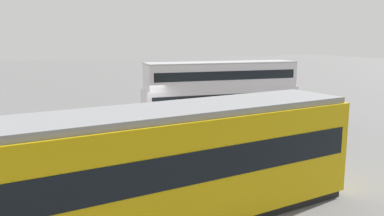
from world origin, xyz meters
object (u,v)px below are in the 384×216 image
object	(u,v)px
double_decker_bus	(221,89)
pedestrian_near_railing	(110,150)
tram_yellow	(137,171)
pedestrian_crossing	(254,144)

from	to	relation	value
double_decker_bus	pedestrian_near_railing	bearing A→B (deg)	41.63
pedestrian_near_railing	double_decker_bus	bearing A→B (deg)	-138.37
tram_yellow	pedestrian_crossing	world-z (taller)	tram_yellow
pedestrian_crossing	tram_yellow	bearing A→B (deg)	29.95
double_decker_bus	tram_yellow	xyz separation A→B (m)	(10.03, 14.09, -0.11)
double_decker_bus	pedestrian_near_railing	distance (m)	12.97
double_decker_bus	pedestrian_crossing	world-z (taller)	double_decker_bus
tram_yellow	pedestrian_crossing	bearing A→B (deg)	-150.05
tram_yellow	pedestrian_crossing	distance (m)	7.03
double_decker_bus	pedestrian_crossing	xyz separation A→B (m)	(3.98, 10.60, -0.90)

